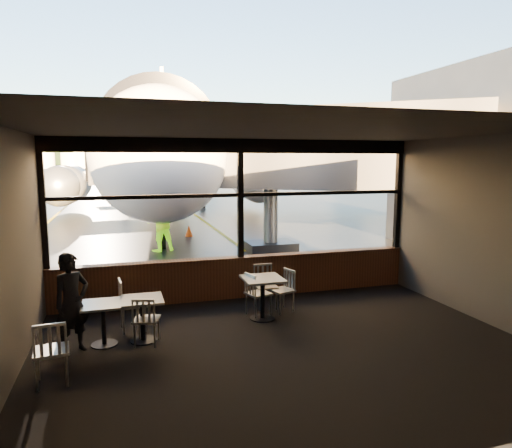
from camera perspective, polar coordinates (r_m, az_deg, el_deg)
name	(u,v)px	position (r m, az deg, el deg)	size (l,w,h in m)	color
ground_plane	(129,172)	(129.64, -15.60, 6.31)	(520.00, 520.00, 0.00)	black
carpet_floor	(288,349)	(7.67, 4.01, -15.37)	(8.00, 6.00, 0.01)	black
ceiling	(290,130)	(7.06, 4.28, 11.65)	(8.00, 6.00, 0.04)	#38332D
wall_left	(4,259)	(6.87, -28.93, -3.89)	(0.04, 6.00, 3.50)	#49423A
wall_right	(495,232)	(9.34, 27.75, -0.92)	(0.04, 6.00, 3.50)	#49423A
wall_back	(402,299)	(4.56, 17.78, -8.91)	(8.00, 0.04, 3.50)	#49423A
window_sill	(241,278)	(10.24, -1.93, -6.72)	(8.00, 0.28, 0.90)	#4E2917
window_header	(240,146)	(9.91, -2.00, 9.73)	(8.00, 0.18, 0.30)	black
mullion_left	(43,204)	(9.73, -25.13, 2.23)	(0.12, 0.12, 2.60)	black
mullion_centre	(240,199)	(9.94, -1.97, 3.09)	(0.12, 0.12, 2.60)	black
mullion_right	(398,196)	(11.58, 17.33, 3.42)	(0.12, 0.12, 2.60)	black
window_transom	(240,195)	(9.93, -1.98, 3.66)	(8.00, 0.10, 0.08)	black
airliner	(162,113)	(28.94, -11.72, 13.39)	(32.00, 38.40, 11.73)	white
jet_bridge	(299,173)	(16.27, 5.45, 6.32)	(9.71, 11.87, 5.18)	#2E2F31
cafe_table_near	(263,299)	(8.87, 0.83, -9.30)	(0.75, 0.75, 0.82)	gray
cafe_table_mid	(143,320)	(8.08, -13.97, -11.57)	(0.68, 0.68, 0.75)	gray
cafe_table_left	(104,324)	(8.10, -18.51, -11.81)	(0.66, 0.66, 0.72)	#9A968E
chair_near_e	(282,291)	(9.32, 3.26, -8.33)	(0.47, 0.47, 0.86)	#ACA79B
chair_near_w	(258,294)	(9.05, 0.30, -8.75)	(0.48, 0.48, 0.88)	beige
chair_near_n	(266,287)	(9.49, 1.22, -7.87)	(0.50, 0.50, 0.91)	#AAA79A
chair_mid_s	(146,320)	(7.92, -13.54, -11.59)	(0.46, 0.46, 0.84)	#BBB5A9
chair_mid_w	(133,304)	(8.59, -15.14, -9.69)	(0.52, 0.52, 0.96)	beige
chair_left_s	(51,351)	(7.00, -24.21, -14.32)	(0.51, 0.51, 0.94)	beige
passenger	(72,303)	(7.86, -22.03, -9.17)	(0.59, 0.39, 1.62)	black
ground_crew	(159,223)	(15.63, -11.99, 0.18)	(0.95, 0.74, 1.95)	#BFF219
cone_nose	(189,231)	(18.59, -8.39, -0.87)	(0.32, 0.32, 0.44)	#E35C07
hangar_mid	(125,156)	(194.61, -16.05, 8.22)	(38.00, 15.00, 10.00)	silver
hangar_right	(271,154)	(197.74, 1.83, 8.80)	(50.00, 20.00, 12.00)	silver
fuel_tank_a	(44,161)	(193.54, -24.99, 7.20)	(8.00, 8.00, 6.00)	silver
fuel_tank_b	(72,161)	(192.38, -22.02, 7.36)	(8.00, 8.00, 6.00)	silver
fuel_tank_c	(99,161)	(191.73, -19.03, 7.50)	(8.00, 8.00, 6.00)	silver
treeline	(124,154)	(219.61, -16.14, 8.41)	(360.00, 3.00, 12.00)	black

